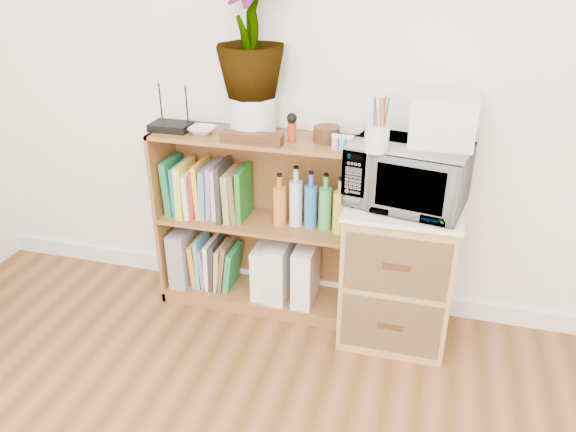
% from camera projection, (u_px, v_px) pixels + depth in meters
% --- Properties ---
extents(skirting_board, '(4.00, 0.02, 0.10)m').
position_uv_depth(skirting_board, '(324.00, 288.00, 3.13)').
color(skirting_board, white).
rests_on(skirting_board, ground).
extents(bookshelf, '(1.00, 0.30, 0.95)m').
position_uv_depth(bookshelf, '(255.00, 224.00, 2.90)').
color(bookshelf, brown).
rests_on(bookshelf, ground).
extents(wicker_unit, '(0.50, 0.45, 0.70)m').
position_uv_depth(wicker_unit, '(398.00, 272.00, 2.71)').
color(wicker_unit, '#9E7542').
rests_on(wicker_unit, ground).
extents(microwave, '(0.56, 0.43, 0.28)m').
position_uv_depth(microwave, '(408.00, 175.00, 2.48)').
color(microwave, silver).
rests_on(microwave, wicker_unit).
extents(pen_cup, '(0.10, 0.10, 0.11)m').
position_uv_depth(pen_cup, '(377.00, 138.00, 2.32)').
color(pen_cup, silver).
rests_on(pen_cup, microwave).
extents(small_appliance, '(0.27, 0.22, 0.21)m').
position_uv_depth(small_appliance, '(443.00, 120.00, 2.38)').
color(small_appliance, silver).
rests_on(small_appliance, microwave).
extents(router, '(0.20, 0.13, 0.04)m').
position_uv_depth(router, '(171.00, 127.00, 2.76)').
color(router, black).
rests_on(router, bookshelf).
extents(white_bowl, '(0.13, 0.13, 0.03)m').
position_uv_depth(white_bowl, '(202.00, 130.00, 2.71)').
color(white_bowl, silver).
rests_on(white_bowl, bookshelf).
extents(plant_pot, '(0.22, 0.22, 0.19)m').
position_uv_depth(plant_pot, '(253.00, 116.00, 2.66)').
color(plant_pot, silver).
rests_on(plant_pot, bookshelf).
extents(potted_plant, '(0.32, 0.32, 0.58)m').
position_uv_depth(potted_plant, '(250.00, 32.00, 2.49)').
color(potted_plant, '#337C31').
rests_on(potted_plant, plant_pot).
extents(trinket_box, '(0.29, 0.07, 0.05)m').
position_uv_depth(trinket_box, '(252.00, 138.00, 2.58)').
color(trinket_box, '#34200E').
rests_on(trinket_box, bookshelf).
extents(kokeshi_doll, '(0.04, 0.04, 0.09)m').
position_uv_depth(kokeshi_doll, '(292.00, 133.00, 2.58)').
color(kokeshi_doll, '#992A12').
rests_on(kokeshi_doll, bookshelf).
extents(wooden_bowl, '(0.12, 0.12, 0.07)m').
position_uv_depth(wooden_bowl, '(327.00, 134.00, 2.60)').
color(wooden_bowl, '#321B0D').
rests_on(wooden_bowl, bookshelf).
extents(paint_jars, '(0.12, 0.04, 0.06)m').
position_uv_depth(paint_jars, '(342.00, 144.00, 2.49)').
color(paint_jars, '#D97883').
rests_on(paint_jars, bookshelf).
extents(file_box, '(0.10, 0.26, 0.32)m').
position_uv_depth(file_box, '(185.00, 254.00, 3.11)').
color(file_box, gray).
rests_on(file_box, bookshelf).
extents(magazine_holder_left, '(0.09, 0.23, 0.29)m').
position_uv_depth(magazine_holder_left, '(265.00, 269.00, 2.99)').
color(magazine_holder_left, silver).
rests_on(magazine_holder_left, bookshelf).
extents(magazine_holder_mid, '(0.10, 0.25, 0.32)m').
position_uv_depth(magazine_holder_mid, '(280.00, 269.00, 2.97)').
color(magazine_holder_mid, silver).
rests_on(magazine_holder_mid, bookshelf).
extents(magazine_holder_right, '(0.10, 0.26, 0.32)m').
position_uv_depth(magazine_holder_right, '(306.00, 272.00, 2.93)').
color(magazine_holder_right, white).
rests_on(magazine_holder_right, bookshelf).
extents(cookbooks, '(0.42, 0.20, 0.31)m').
position_uv_depth(cookbooks, '(207.00, 190.00, 2.89)').
color(cookbooks, '#1D6E39').
rests_on(cookbooks, bookshelf).
extents(liquor_bottles, '(0.37, 0.07, 0.30)m').
position_uv_depth(liquor_bottles, '(311.00, 201.00, 2.76)').
color(liquor_bottles, '#C96C25').
rests_on(liquor_bottles, bookshelf).
extents(lower_books, '(0.25, 0.19, 0.29)m').
position_uv_depth(lower_books, '(215.00, 263.00, 3.08)').
color(lower_books, orange).
rests_on(lower_books, bookshelf).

